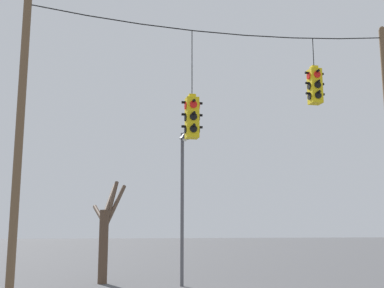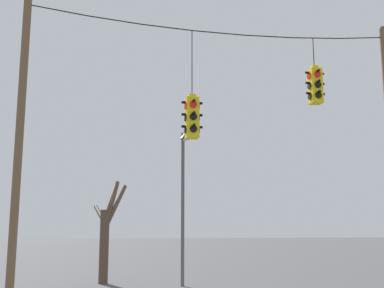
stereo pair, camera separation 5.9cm
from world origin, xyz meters
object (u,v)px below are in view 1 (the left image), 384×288
at_px(traffic_light_near_left_pole, 192,117).
at_px(bare_tree, 106,230).
at_px(utility_pole_left, 19,142).
at_px(traffic_light_over_intersection, 315,86).
at_px(street_lamp, 183,180).

relative_size(traffic_light_near_left_pole, bare_tree, 0.81).
height_order(utility_pole_left, traffic_light_near_left_pole, utility_pole_left).
bearing_deg(traffic_light_near_left_pole, utility_pole_left, 180.00).
relative_size(traffic_light_over_intersection, street_lamp, 0.37).
bearing_deg(utility_pole_left, bare_tree, 67.58).
relative_size(street_lamp, bare_tree, 1.41).
bearing_deg(bare_tree, street_lamp, -34.73).
xyz_separation_m(traffic_light_over_intersection, bare_tree, (-5.65, 5.96, -4.17)).
height_order(traffic_light_near_left_pole, bare_tree, traffic_light_near_left_pole).
xyz_separation_m(traffic_light_near_left_pole, traffic_light_over_intersection, (3.68, -0.00, 1.13)).
bearing_deg(traffic_light_over_intersection, utility_pole_left, 180.00).
bearing_deg(utility_pole_left, traffic_light_over_intersection, -0.00).
height_order(traffic_light_over_intersection, street_lamp, traffic_light_over_intersection).
bearing_deg(traffic_light_over_intersection, bare_tree, 133.50).
bearing_deg(traffic_light_over_intersection, traffic_light_near_left_pole, 180.00).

